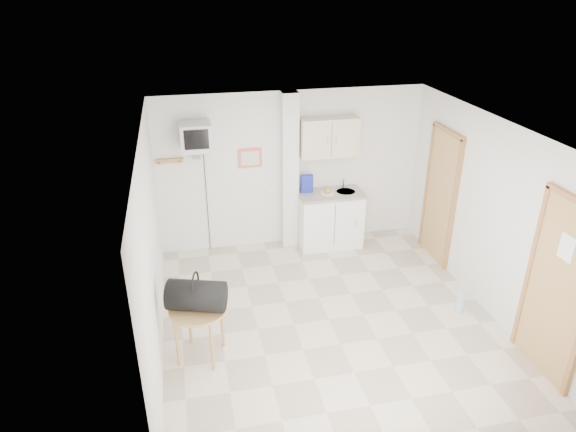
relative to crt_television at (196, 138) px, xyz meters
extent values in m
plane|color=beige|center=(1.45, -2.02, -1.94)|extent=(4.50, 4.50, 0.00)
cube|color=white|center=(1.45, 0.23, -0.69)|extent=(4.20, 0.04, 2.50)
cube|color=white|center=(1.45, -4.27, -0.69)|extent=(4.20, 0.04, 2.50)
cube|color=white|center=(-0.65, -2.02, -0.69)|extent=(0.04, 4.50, 2.50)
cube|color=white|center=(3.55, -2.02, -0.69)|extent=(0.04, 4.50, 2.50)
cube|color=white|center=(1.45, -2.02, 0.56)|extent=(4.20, 4.50, 0.04)
cube|color=white|center=(1.40, 0.12, -0.69)|extent=(0.25, 0.22, 2.50)
cube|color=#DA5E4C|center=(0.80, 0.21, -0.44)|extent=(0.36, 0.03, 0.30)
cube|color=silver|center=(0.80, 0.19, -0.44)|extent=(0.28, 0.01, 0.22)
cube|color=#A37E43|center=(-0.40, 0.20, -0.39)|extent=(0.40, 0.05, 0.06)
cube|color=white|center=(1.13, 0.22, -0.99)|extent=(0.15, 0.02, 0.08)
cylinder|color=#A37E43|center=(-0.55, 0.14, -0.40)|extent=(0.02, 0.08, 0.02)
cylinder|color=#A37E43|center=(-0.25, 0.14, -0.40)|extent=(0.02, 0.08, 0.02)
cube|color=#A46A41|center=(3.52, -0.77, -0.94)|extent=(0.04, 0.75, 2.00)
cube|color=olive|center=(3.52, -0.77, -0.94)|extent=(0.06, 0.87, 2.06)
cube|color=#A46A41|center=(3.52, -3.37, -0.93)|extent=(0.04, 0.82, 2.02)
cube|color=olive|center=(3.52, -3.37, -0.93)|extent=(0.06, 0.94, 2.08)
cube|color=white|center=(3.50, -3.37, -0.39)|extent=(0.01, 0.20, 0.28)
cube|color=white|center=(2.03, -0.05, -1.50)|extent=(1.00, 0.55, 0.88)
cube|color=gray|center=(2.03, -0.05, -1.04)|extent=(1.03, 0.58, 0.04)
cylinder|color=#B7B7BA|center=(2.28, -0.05, -1.04)|extent=(0.30, 0.30, 0.05)
cylinder|color=#B7B7BA|center=(2.28, 0.09, -0.94)|extent=(0.02, 0.02, 0.16)
cylinder|color=#B7B7BA|center=(2.28, 0.03, -0.86)|extent=(0.02, 0.13, 0.02)
cube|color=beige|center=(2.00, 0.07, -0.14)|extent=(0.90, 0.32, 0.60)
cube|color=#192498|center=(1.66, 0.05, -0.87)|extent=(0.19, 0.07, 0.29)
cylinder|color=white|center=(1.97, -0.08, -1.01)|extent=(0.22, 0.22, 0.01)
sphere|color=tan|center=(1.97, -0.08, -0.96)|extent=(0.11, 0.11, 0.11)
cube|color=slate|center=(0.00, 0.07, -0.21)|extent=(0.36, 0.32, 0.02)
cube|color=slate|center=(0.00, 0.20, -0.29)|extent=(0.10, 0.06, 0.20)
cube|color=silver|center=(0.00, 0.00, 0.01)|extent=(0.44, 0.42, 0.40)
cube|color=black|center=(0.00, -0.22, 0.03)|extent=(0.34, 0.02, 0.28)
cylinder|color=black|center=(0.10, 0.21, -1.07)|extent=(0.01, 0.01, 1.73)
cylinder|color=#A37E43|center=(-0.20, -2.36, -1.27)|extent=(0.66, 0.66, 0.03)
cylinder|color=#A37E43|center=(0.07, -2.25, -1.61)|extent=(0.04, 0.04, 0.65)
cylinder|color=#A37E43|center=(-0.31, -2.09, -1.61)|extent=(0.04, 0.04, 0.65)
cylinder|color=#A37E43|center=(-0.47, -2.47, -1.61)|extent=(0.04, 0.04, 0.65)
cylinder|color=#A37E43|center=(-0.09, -2.63, -1.61)|extent=(0.04, 0.04, 0.65)
cylinder|color=black|center=(-0.21, -2.39, -1.08)|extent=(0.71, 0.53, 0.35)
torus|color=black|center=(-0.21, -2.39, -0.92)|extent=(0.10, 0.26, 0.26)
cylinder|color=#A4BBD9|center=(3.19, -2.22, -1.78)|extent=(0.12, 0.12, 0.31)
cylinder|color=#A4BBD9|center=(3.19, -2.22, -1.60)|extent=(0.04, 0.04, 0.04)
camera|label=1|loc=(-0.23, -7.21, 2.13)|focal=32.00mm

